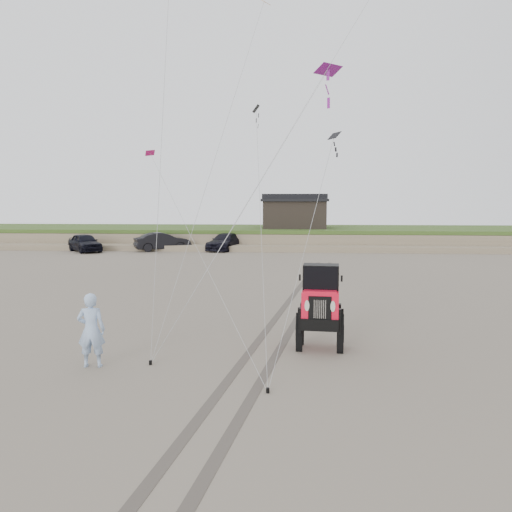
{
  "coord_description": "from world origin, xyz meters",
  "views": [
    {
      "loc": [
        1.88,
        -12.55,
        4.3
      ],
      "look_at": [
        0.72,
        3.0,
        2.6
      ],
      "focal_mm": 35.0,
      "sensor_mm": 36.0,
      "label": 1
    }
  ],
  "objects_px": {
    "truck_b": "(163,242)",
    "man": "(91,330)",
    "truck_c": "(225,242)",
    "cabin": "(295,213)",
    "truck_a": "(85,243)",
    "jeep": "(320,316)"
  },
  "relations": [
    {
      "from": "truck_b",
      "to": "man",
      "type": "height_order",
      "value": "man"
    },
    {
      "from": "truck_b",
      "to": "truck_c",
      "type": "relative_size",
      "value": 0.95
    },
    {
      "from": "truck_c",
      "to": "truck_b",
      "type": "bearing_deg",
      "value": -154.86
    },
    {
      "from": "man",
      "to": "cabin",
      "type": "bearing_deg",
      "value": -106.61
    },
    {
      "from": "truck_a",
      "to": "jeep",
      "type": "distance_m",
      "value": 33.2
    },
    {
      "from": "jeep",
      "to": "man",
      "type": "xyz_separation_m",
      "value": [
        -6.03,
        -2.01,
        -0.01
      ]
    },
    {
      "from": "truck_a",
      "to": "truck_b",
      "type": "height_order",
      "value": "truck_b"
    },
    {
      "from": "truck_b",
      "to": "cabin",
      "type": "bearing_deg",
      "value": -89.14
    },
    {
      "from": "cabin",
      "to": "truck_a",
      "type": "relative_size",
      "value": 1.38
    },
    {
      "from": "truck_c",
      "to": "man",
      "type": "xyz_separation_m",
      "value": [
        0.8,
        -31.6,
        0.24
      ]
    },
    {
      "from": "truck_b",
      "to": "jeep",
      "type": "relative_size",
      "value": 0.91
    },
    {
      "from": "cabin",
      "to": "jeep",
      "type": "xyz_separation_m",
      "value": [
        0.68,
        -35.22,
        -2.25
      ]
    },
    {
      "from": "truck_b",
      "to": "jeep",
      "type": "height_order",
      "value": "jeep"
    },
    {
      "from": "truck_a",
      "to": "man",
      "type": "relative_size",
      "value": 2.37
    },
    {
      "from": "cabin",
      "to": "jeep",
      "type": "bearing_deg",
      "value": -88.89
    },
    {
      "from": "truck_c",
      "to": "man",
      "type": "relative_size",
      "value": 2.62
    },
    {
      "from": "truck_a",
      "to": "truck_c",
      "type": "bearing_deg",
      "value": -30.53
    },
    {
      "from": "truck_b",
      "to": "truck_c",
      "type": "bearing_deg",
      "value": -109.37
    },
    {
      "from": "truck_c",
      "to": "jeep",
      "type": "bearing_deg",
      "value": -60.86
    },
    {
      "from": "man",
      "to": "truck_c",
      "type": "bearing_deg",
      "value": -97.0
    },
    {
      "from": "man",
      "to": "truck_a",
      "type": "bearing_deg",
      "value": -75.01
    },
    {
      "from": "truck_a",
      "to": "truck_c",
      "type": "height_order",
      "value": "truck_a"
    }
  ]
}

